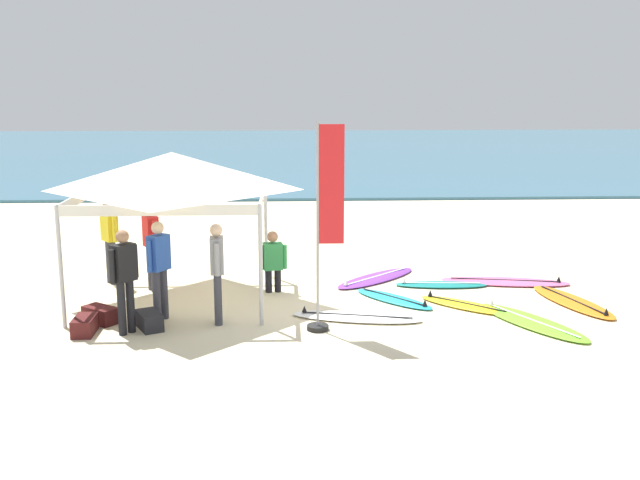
{
  "coord_description": "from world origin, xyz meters",
  "views": [
    {
      "loc": [
        -0.34,
        -13.25,
        4.0
      ],
      "look_at": [
        0.28,
        0.96,
        1.0
      ],
      "focal_mm": 42.33,
      "sensor_mm": 36.0,
      "label": 1
    }
  ],
  "objects_px": {
    "surfboard_orange": "(573,302)",
    "person_blue": "(159,264)",
    "surfboard_cyan": "(394,299)",
    "person_green": "(273,259)",
    "person_grey": "(217,266)",
    "surfboard_lime": "(532,322)",
    "surfboard_pink": "(506,281)",
    "banner_flag": "(325,236)",
    "person_yellow": "(110,235)",
    "canopy_tent": "(173,172)",
    "surfboard_yellow": "(466,305)",
    "gear_bag_near_tent": "(149,321)",
    "gear_bag_on_sand": "(101,315)",
    "surfboard_white": "(356,317)",
    "gear_bag_by_pole": "(85,325)",
    "surfboard_purple": "(376,278)",
    "person_red": "(151,241)",
    "surfboard_teal": "(441,285)",
    "person_black": "(124,274)"
  },
  "relations": [
    {
      "from": "person_grey",
      "to": "banner_flag",
      "type": "xyz_separation_m",
      "value": [
        1.77,
        -0.41,
        0.59
      ]
    },
    {
      "from": "surfboard_cyan",
      "to": "surfboard_white",
      "type": "distance_m",
      "value": 1.33
    },
    {
      "from": "surfboard_cyan",
      "to": "gear_bag_on_sand",
      "type": "distance_m",
      "value": 5.25
    },
    {
      "from": "person_grey",
      "to": "surfboard_yellow",
      "type": "bearing_deg",
      "value": 9.65
    },
    {
      "from": "canopy_tent",
      "to": "gear_bag_near_tent",
      "type": "bearing_deg",
      "value": -96.93
    },
    {
      "from": "surfboard_yellow",
      "to": "person_black",
      "type": "height_order",
      "value": "person_black"
    },
    {
      "from": "surfboard_yellow",
      "to": "gear_bag_on_sand",
      "type": "bearing_deg",
      "value": -174.37
    },
    {
      "from": "gear_bag_near_tent",
      "to": "person_yellow",
      "type": "bearing_deg",
      "value": 113.34
    },
    {
      "from": "surfboard_pink",
      "to": "surfboard_yellow",
      "type": "distance_m",
      "value": 1.99
    },
    {
      "from": "surfboard_white",
      "to": "person_green",
      "type": "distance_m",
      "value": 2.37
    },
    {
      "from": "surfboard_lime",
      "to": "surfboard_pink",
      "type": "bearing_deg",
      "value": 83.38
    },
    {
      "from": "surfboard_orange",
      "to": "surfboard_purple",
      "type": "height_order",
      "value": "same"
    },
    {
      "from": "surfboard_lime",
      "to": "surfboard_purple",
      "type": "bearing_deg",
      "value": 127.49
    },
    {
      "from": "canopy_tent",
      "to": "person_blue",
      "type": "distance_m",
      "value": 1.9
    },
    {
      "from": "surfboard_orange",
      "to": "person_red",
      "type": "xyz_separation_m",
      "value": [
        -7.85,
        1.22,
        0.95
      ]
    },
    {
      "from": "person_grey",
      "to": "person_green",
      "type": "distance_m",
      "value": 2.12
    },
    {
      "from": "surfboard_orange",
      "to": "person_yellow",
      "type": "relative_size",
      "value": 1.39
    },
    {
      "from": "person_red",
      "to": "canopy_tent",
      "type": "bearing_deg",
      "value": -46.27
    },
    {
      "from": "surfboard_pink",
      "to": "gear_bag_on_sand",
      "type": "relative_size",
      "value": 4.39
    },
    {
      "from": "surfboard_orange",
      "to": "gear_bag_by_pole",
      "type": "distance_m",
      "value": 8.62
    },
    {
      "from": "surfboard_cyan",
      "to": "gear_bag_on_sand",
      "type": "bearing_deg",
      "value": -168.17
    },
    {
      "from": "surfboard_orange",
      "to": "person_blue",
      "type": "bearing_deg",
      "value": -175.11
    },
    {
      "from": "surfboard_orange",
      "to": "gear_bag_near_tent",
      "type": "xyz_separation_m",
      "value": [
        -7.51,
        -1.11,
        0.1
      ]
    },
    {
      "from": "surfboard_lime",
      "to": "gear_bag_near_tent",
      "type": "relative_size",
      "value": 4.09
    },
    {
      "from": "canopy_tent",
      "to": "gear_bag_by_pole",
      "type": "relative_size",
      "value": 5.63
    },
    {
      "from": "surfboard_pink",
      "to": "person_blue",
      "type": "distance_m",
      "value": 6.96
    },
    {
      "from": "person_grey",
      "to": "person_yellow",
      "type": "bearing_deg",
      "value": 131.49
    },
    {
      "from": "person_blue",
      "to": "person_green",
      "type": "height_order",
      "value": "person_blue"
    },
    {
      "from": "surfboard_orange",
      "to": "person_green",
      "type": "distance_m",
      "value": 5.64
    },
    {
      "from": "person_blue",
      "to": "gear_bag_near_tent",
      "type": "bearing_deg",
      "value": -104.05
    },
    {
      "from": "surfboard_orange",
      "to": "person_blue",
      "type": "distance_m",
      "value": 7.48
    },
    {
      "from": "surfboard_orange",
      "to": "surfboard_white",
      "type": "bearing_deg",
      "value": -169.68
    },
    {
      "from": "surfboard_orange",
      "to": "surfboard_purple",
      "type": "distance_m",
      "value": 3.89
    },
    {
      "from": "surfboard_cyan",
      "to": "surfboard_orange",
      "type": "relative_size",
      "value": 0.71
    },
    {
      "from": "surfboard_teal",
      "to": "person_black",
      "type": "bearing_deg",
      "value": -155.13
    },
    {
      "from": "person_yellow",
      "to": "person_black",
      "type": "height_order",
      "value": "same"
    },
    {
      "from": "surfboard_cyan",
      "to": "person_grey",
      "type": "relative_size",
      "value": 0.99
    },
    {
      "from": "person_grey",
      "to": "person_blue",
      "type": "xyz_separation_m",
      "value": [
        -1.0,
        0.24,
        0.0
      ]
    },
    {
      "from": "person_blue",
      "to": "banner_flag",
      "type": "distance_m",
      "value": 2.9
    },
    {
      "from": "surfboard_cyan",
      "to": "person_green",
      "type": "height_order",
      "value": "person_green"
    },
    {
      "from": "surfboard_teal",
      "to": "gear_bag_on_sand",
      "type": "relative_size",
      "value": 3.08
    },
    {
      "from": "surfboard_white",
      "to": "person_red",
      "type": "xyz_separation_m",
      "value": [
        -3.8,
        1.96,
        0.95
      ]
    },
    {
      "from": "canopy_tent",
      "to": "surfboard_yellow",
      "type": "distance_m",
      "value": 5.84
    },
    {
      "from": "surfboard_cyan",
      "to": "banner_flag",
      "type": "xyz_separation_m",
      "value": [
        -1.37,
        -1.6,
        1.54
      ]
    },
    {
      "from": "person_yellow",
      "to": "person_black",
      "type": "bearing_deg",
      "value": -73.3
    },
    {
      "from": "surfboard_cyan",
      "to": "surfboard_purple",
      "type": "relative_size",
      "value": 0.82
    },
    {
      "from": "surfboard_orange",
      "to": "gear_bag_by_pole",
      "type": "xyz_separation_m",
      "value": [
        -8.51,
        -1.32,
        0.1
      ]
    },
    {
      "from": "surfboard_pink",
      "to": "banner_flag",
      "type": "distance_m",
      "value": 4.94
    },
    {
      "from": "banner_flag",
      "to": "person_blue",
      "type": "bearing_deg",
      "value": 166.77
    },
    {
      "from": "gear_bag_near_tent",
      "to": "person_black",
      "type": "bearing_deg",
      "value": -145.09
    }
  ]
}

